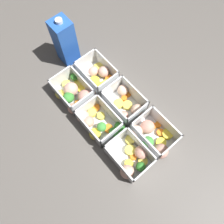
{
  "coord_description": "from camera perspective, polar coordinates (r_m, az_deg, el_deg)",
  "views": [
    {
      "loc": [
        -0.22,
        0.18,
        0.73
      ],
      "look_at": [
        0.0,
        0.0,
        0.03
      ],
      "focal_mm": 35.0,
      "sensor_mm": 36.0,
      "label": 1
    }
  ],
  "objects": [
    {
      "name": "container_far_center",
      "position": [
        0.75,
        -3.55,
        -2.71
      ],
      "size": [
        0.15,
        0.12,
        0.07
      ],
      "color": "white",
      "rests_on": "ground_plane"
    },
    {
      "name": "juice_carton",
      "position": [
        0.85,
        -12.16,
        17.46
      ],
      "size": [
        0.07,
        0.07,
        0.2
      ],
      "color": "blue",
      "rests_on": "ground_plane"
    },
    {
      "name": "container_near_right",
      "position": [
        0.84,
        -3.54,
        9.7
      ],
      "size": [
        0.15,
        0.11,
        0.07
      ],
      "color": "white",
      "rests_on": "ground_plane"
    },
    {
      "name": "container_far_left",
      "position": [
        0.72,
        5.32,
        -11.89
      ],
      "size": [
        0.14,
        0.14,
        0.07
      ],
      "color": "white",
      "rests_on": "ground_plane"
    },
    {
      "name": "container_far_right",
      "position": [
        0.8,
        -9.8,
        4.84
      ],
      "size": [
        0.15,
        0.12,
        0.07
      ],
      "color": "white",
      "rests_on": "ground_plane"
    },
    {
      "name": "container_near_center",
      "position": [
        0.78,
        3.63,
        2.27
      ],
      "size": [
        0.15,
        0.11,
        0.07
      ],
      "color": "white",
      "rests_on": "ground_plane"
    },
    {
      "name": "ground_plane",
      "position": [
        0.79,
        0.0,
        -0.69
      ],
      "size": [
        4.0,
        4.0,
        0.0
      ],
      "primitive_type": "plane",
      "color": "#56514C"
    },
    {
      "name": "container_near_left",
      "position": [
        0.75,
        10.51,
        -6.22
      ],
      "size": [
        0.15,
        0.13,
        0.07
      ],
      "color": "white",
      "rests_on": "ground_plane"
    }
  ]
}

